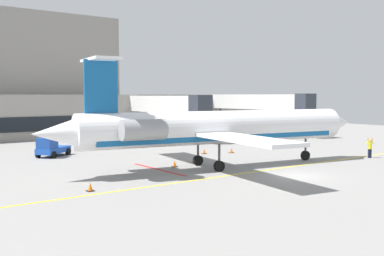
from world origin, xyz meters
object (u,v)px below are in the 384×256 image
object	(u,v)px
pushback_tractor	(51,148)
marshaller	(370,148)
regional_jet	(215,128)
fuel_tank	(176,131)

from	to	relation	value
pushback_tractor	marshaller	xyz separation A→B (m)	(24.99, -19.89, 0.09)
regional_jet	fuel_tank	xyz separation A→B (m)	(9.41, 19.35, -1.91)
pushback_tractor	marshaller	distance (m)	31.94
regional_jet	marshaller	bearing A→B (deg)	-15.54
pushback_tractor	fuel_tank	world-z (taller)	fuel_tank
regional_jet	fuel_tank	size ratio (longest dim) A/B	4.12
pushback_tractor	fuel_tank	distance (m)	18.61
pushback_tractor	fuel_tank	size ratio (longest dim) A/B	0.57
regional_jet	pushback_tractor	xyz separation A→B (m)	(-8.77, 15.38, -2.52)
regional_jet	marshaller	xyz separation A→B (m)	(16.22, -4.51, -2.43)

